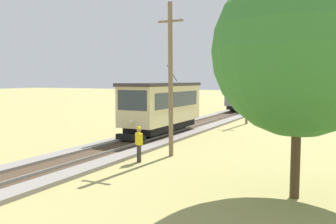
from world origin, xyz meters
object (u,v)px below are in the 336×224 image
(track_worker, at_px, (139,142))
(gravel_pile, at_px, (276,109))
(utility_pole_mid, at_px, (247,86))
(red_tram, at_px, (162,106))
(freight_car, at_px, (240,100))
(utility_pole_far, at_px, (276,83))
(utility_pole_near_tram, at_px, (171,79))
(tree_left_far, at_px, (299,50))

(track_worker, bearing_deg, gravel_pile, 31.10)
(utility_pole_mid, bearing_deg, red_tram, -110.16)
(freight_car, relative_size, utility_pole_far, 0.74)
(red_tram, distance_m, utility_pole_near_tram, 7.16)
(utility_pole_far, relative_size, gravel_pile, 2.42)
(freight_car, distance_m, track_worker, 28.74)
(utility_pole_far, relative_size, tree_left_far, 0.88)
(red_tram, bearing_deg, track_worker, -70.19)
(freight_car, bearing_deg, gravel_pile, 0.67)
(utility_pole_near_tram, distance_m, tree_left_far, 7.99)
(utility_pole_near_tram, bearing_deg, red_tram, 121.33)
(red_tram, relative_size, freight_car, 1.64)
(tree_left_far, bearing_deg, utility_pole_far, 101.07)
(freight_car, distance_m, utility_pole_mid, 11.70)
(freight_car, bearing_deg, red_tram, -89.99)
(red_tram, height_order, gravel_pile, red_tram)
(red_tram, distance_m, gravel_pile, 21.30)
(utility_pole_near_tram, xyz_separation_m, track_worker, (-0.77, -1.94, -3.11))
(track_worker, xyz_separation_m, tree_left_far, (7.55, -2.17, 4.03))
(utility_pole_mid, relative_size, tree_left_far, 0.85)
(track_worker, bearing_deg, red_tram, 53.79)
(gravel_pile, height_order, track_worker, track_worker)
(utility_pole_mid, height_order, gravel_pile, utility_pole_mid)
(gravel_pile, bearing_deg, track_worker, -92.88)
(utility_pole_mid, bearing_deg, freight_car, 108.14)
(utility_pole_mid, xyz_separation_m, utility_pole_far, (-0.00, 14.86, 0.12))
(utility_pole_mid, height_order, tree_left_far, tree_left_far)
(red_tram, xyz_separation_m, utility_pole_far, (3.59, 24.65, 1.40))
(utility_pole_mid, distance_m, utility_pole_far, 14.87)
(utility_pole_near_tram, distance_m, utility_pole_mid, 15.69)
(utility_pole_far, distance_m, track_worker, 32.60)
(utility_pole_mid, bearing_deg, track_worker, -92.49)
(utility_pole_near_tram, height_order, gravel_pile, utility_pole_near_tram)
(utility_pole_far, distance_m, gravel_pile, 4.92)
(utility_pole_mid, xyz_separation_m, gravel_pile, (0.67, 11.02, -2.88))
(red_tram, xyz_separation_m, track_worker, (2.83, -7.84, -1.21))
(utility_pole_mid, bearing_deg, utility_pole_far, 90.00)
(utility_pole_near_tram, distance_m, utility_pole_far, 30.55)
(freight_car, bearing_deg, utility_pole_far, 47.28)
(utility_pole_near_tram, xyz_separation_m, utility_pole_far, (-0.00, 30.54, -0.50))
(utility_pole_mid, bearing_deg, utility_pole_near_tram, -90.00)
(freight_car, height_order, utility_pole_mid, utility_pole_mid)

